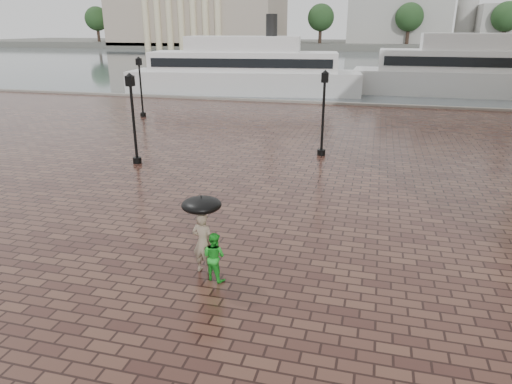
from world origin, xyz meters
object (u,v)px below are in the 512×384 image
at_px(child_pedestrian, 214,256).
at_px(ferry_far, 482,70).
at_px(street_lamps, 193,103).
at_px(ferry_near, 244,70).
at_px(adult_pedestrian, 203,243).

bearing_deg(child_pedestrian, ferry_far, -90.27).
bearing_deg(street_lamps, ferry_near, 98.04).
distance_m(ferry_near, ferry_far, 24.27).
distance_m(street_lamps, ferry_far, 33.50).
distance_m(street_lamps, child_pedestrian, 16.75).
height_order(adult_pedestrian, child_pedestrian, adult_pedestrian).
bearing_deg(ferry_far, ferry_near, -168.16).
xyz_separation_m(street_lamps, ferry_far, (20.76, 26.29, 0.17)).
relative_size(street_lamps, ferry_near, 0.63).
xyz_separation_m(adult_pedestrian, ferry_near, (-9.39, 36.60, 1.46)).
relative_size(adult_pedestrian, child_pedestrian, 1.30).
xyz_separation_m(street_lamps, adult_pedestrian, (6.33, -14.93, -1.42)).
bearing_deg(ferry_near, adult_pedestrian, -83.13).
relative_size(child_pedestrian, ferry_near, 0.06).
distance_m(street_lamps, adult_pedestrian, 16.28).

